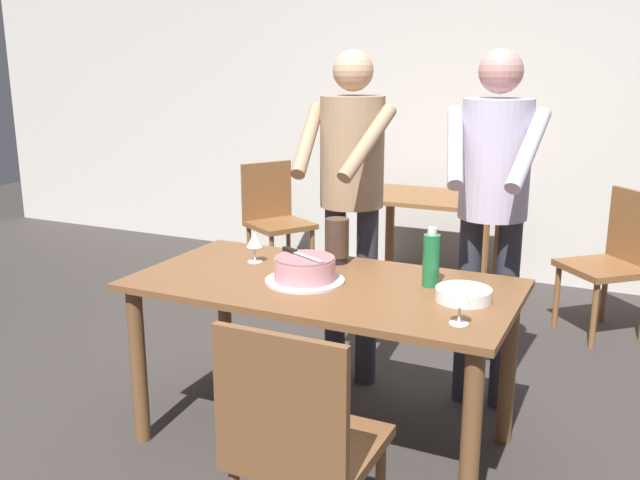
% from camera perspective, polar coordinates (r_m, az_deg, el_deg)
% --- Properties ---
extents(ground_plane, '(14.00, 14.00, 0.00)m').
position_cam_1_polar(ground_plane, '(3.26, 0.24, -16.13)').
color(ground_plane, '#383330').
extents(back_wall, '(10.00, 0.12, 2.70)m').
position_cam_1_polar(back_wall, '(5.57, 13.24, 10.82)').
color(back_wall, beige).
rests_on(back_wall, ground_plane).
extents(main_dining_table, '(1.62, 0.84, 0.75)m').
position_cam_1_polar(main_dining_table, '(2.99, 0.26, -5.49)').
color(main_dining_table, brown).
rests_on(main_dining_table, ground_plane).
extents(cake_on_platter, '(0.34, 0.34, 0.11)m').
position_cam_1_polar(cake_on_platter, '(2.93, -1.26, -2.52)').
color(cake_on_platter, silver).
rests_on(cake_on_platter, main_dining_table).
extents(cake_knife, '(0.25, 0.14, 0.02)m').
position_cam_1_polar(cake_knife, '(2.97, -2.08, -1.01)').
color(cake_knife, silver).
rests_on(cake_knife, cake_on_platter).
extents(plate_stack, '(0.22, 0.22, 0.05)m').
position_cam_1_polar(plate_stack, '(2.77, 11.74, -4.41)').
color(plate_stack, white).
rests_on(plate_stack, main_dining_table).
extents(wine_glass_near, '(0.08, 0.08, 0.14)m').
position_cam_1_polar(wine_glass_near, '(2.50, 11.48, -4.60)').
color(wine_glass_near, silver).
rests_on(wine_glass_near, main_dining_table).
extents(wine_glass_far, '(0.08, 0.08, 0.14)m').
position_cam_1_polar(wine_glass_far, '(3.23, -5.43, -0.07)').
color(wine_glass_far, silver).
rests_on(wine_glass_far, main_dining_table).
extents(water_bottle, '(0.07, 0.07, 0.25)m').
position_cam_1_polar(water_bottle, '(2.90, 9.15, -1.59)').
color(water_bottle, '#1E6B38').
rests_on(water_bottle, main_dining_table).
extents(hurricane_lamp, '(0.11, 0.11, 0.21)m').
position_cam_1_polar(hurricane_lamp, '(3.21, 1.42, -0.02)').
color(hurricane_lamp, black).
rests_on(hurricane_lamp, main_dining_table).
extents(person_cutting_cake, '(0.47, 0.55, 1.72)m').
position_cam_1_polar(person_cutting_cake, '(3.49, 2.59, 4.81)').
color(person_cutting_cake, '#2D2D38').
rests_on(person_cutting_cake, ground_plane).
extents(person_standing_beside, '(0.47, 0.56, 1.72)m').
position_cam_1_polar(person_standing_beside, '(3.32, 14.09, 3.89)').
color(person_standing_beside, '#2D2D38').
rests_on(person_standing_beside, ground_plane).
extents(chair_near_side, '(0.44, 0.44, 0.90)m').
position_cam_1_polar(chair_near_side, '(2.28, -1.70, -16.22)').
color(chair_near_side, brown).
rests_on(chair_near_side, ground_plane).
extents(background_table, '(1.00, 0.70, 0.74)m').
position_cam_1_polar(background_table, '(5.03, 9.32, 1.79)').
color(background_table, brown).
rests_on(background_table, ground_plane).
extents(background_chair_1, '(0.62, 0.62, 0.90)m').
position_cam_1_polar(background_chair_1, '(4.64, 23.12, -1.34)').
color(background_chair_1, brown).
rests_on(background_chair_1, ground_plane).
extents(background_chair_2, '(0.60, 0.60, 0.90)m').
position_cam_1_polar(background_chair_2, '(5.47, -3.72, 2.02)').
color(background_chair_2, brown).
rests_on(background_chair_2, ground_plane).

